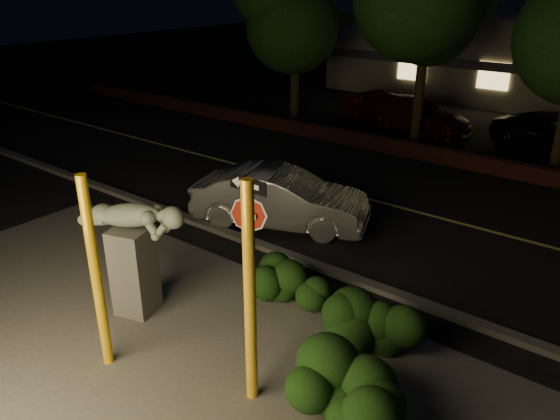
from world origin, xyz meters
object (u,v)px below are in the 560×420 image
object	(u,v)px
yellow_pole_right	(250,297)
silver_sedan	(280,198)
sculpture	(133,245)
parked_car_red	(384,106)
signpost	(248,215)
parked_car_darkred	(415,115)
yellow_pole_left	(96,276)

from	to	relation	value
yellow_pole_right	silver_sedan	xyz separation A→B (m)	(-3.41, 5.05, -1.00)
sculpture	parked_car_red	size ratio (longest dim) A/B	0.58
signpost	silver_sedan	distance (m)	3.61
parked_car_darkred	signpost	bearing A→B (deg)	-163.08
yellow_pole_right	silver_sedan	size ratio (longest dim) A/B	0.80
sculpture	parked_car_darkred	bearing A→B (deg)	79.37
sculpture	silver_sedan	size ratio (longest dim) A/B	0.52
sculpture	parked_car_darkred	world-z (taller)	sculpture
silver_sedan	yellow_pole_right	bearing A→B (deg)	-166.92
signpost	sculpture	xyz separation A→B (m)	(-1.33, -1.59, -0.38)
yellow_pole_left	parked_car_darkred	distance (m)	16.46
yellow_pole_left	sculpture	bearing A→B (deg)	121.45
yellow_pole_left	parked_car_red	bearing A→B (deg)	103.60
yellow_pole_left	silver_sedan	bearing A→B (deg)	100.37
parked_car_red	parked_car_darkred	world-z (taller)	parked_car_darkred
signpost	silver_sedan	size ratio (longest dim) A/B	0.57
yellow_pole_right	parked_car_red	size ratio (longest dim) A/B	0.89
yellow_pole_left	signpost	xyz separation A→B (m)	(0.56, 2.85, 0.15)
yellow_pole_right	signpost	distance (m)	2.68
parked_car_red	silver_sedan	bearing A→B (deg)	-155.74
signpost	parked_car_darkred	bearing A→B (deg)	102.37
signpost	yellow_pole_right	bearing A→B (deg)	-48.51
signpost	parked_car_darkred	size ratio (longest dim) A/B	0.54
yellow_pole_left	parked_car_darkred	size ratio (longest dim) A/B	0.70
sculpture	silver_sedan	xyz separation A→B (m)	(-0.30, 4.63, -0.67)
yellow_pole_left	yellow_pole_right	xyz separation A→B (m)	(2.33, 0.84, 0.11)
signpost	sculpture	bearing A→B (deg)	-129.91
yellow_pole_left	yellow_pole_right	world-z (taller)	yellow_pole_right
silver_sedan	parked_car_red	bearing A→B (deg)	-5.63
signpost	parked_car_darkred	distance (m)	13.77
signpost	parked_car_darkred	xyz separation A→B (m)	(-2.93, 13.41, -1.10)
silver_sedan	yellow_pole_left	bearing A→B (deg)	169.43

